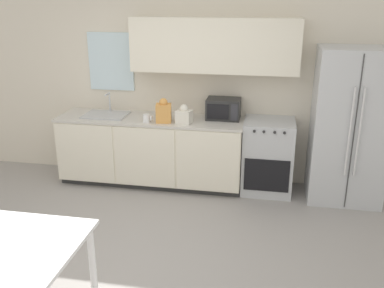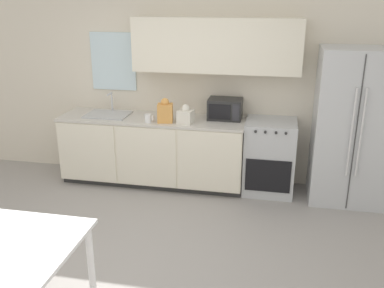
# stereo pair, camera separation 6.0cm
# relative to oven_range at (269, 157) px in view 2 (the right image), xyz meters

# --- Properties ---
(ground_plane) EXTENTS (12.00, 12.00, 0.00)m
(ground_plane) POSITION_rel_oven_range_xyz_m (-1.17, -1.89, -0.47)
(ground_plane) COLOR gray
(wall_back) EXTENTS (12.00, 0.38, 2.70)m
(wall_back) POSITION_rel_oven_range_xyz_m (-1.09, 0.29, 0.97)
(wall_back) COLOR beige
(wall_back) RESTS_ON ground_plane
(kitchen_counter) EXTENTS (2.42, 0.67, 0.90)m
(kitchen_counter) POSITION_rel_oven_range_xyz_m (-1.52, -0.03, -0.01)
(kitchen_counter) COLOR #333333
(kitchen_counter) RESTS_ON ground_plane
(oven_range) EXTENTS (0.62, 0.60, 0.94)m
(oven_range) POSITION_rel_oven_range_xyz_m (0.00, 0.00, 0.00)
(oven_range) COLOR #B7BABC
(oven_range) RESTS_ON ground_plane
(refrigerator) EXTENTS (0.85, 0.71, 1.85)m
(refrigerator) POSITION_rel_oven_range_xyz_m (0.93, -0.04, 0.46)
(refrigerator) COLOR silver
(refrigerator) RESTS_ON ground_plane
(kitchen_sink) EXTENTS (0.56, 0.42, 0.27)m
(kitchen_sink) POSITION_rel_oven_range_xyz_m (-2.13, -0.02, 0.45)
(kitchen_sink) COLOR #B7BABC
(kitchen_sink) RESTS_ON kitchen_counter
(microwave) EXTENTS (0.42, 0.32, 0.26)m
(microwave) POSITION_rel_oven_range_xyz_m (-0.59, 0.11, 0.57)
(microwave) COLOR #282828
(microwave) RESTS_ON kitchen_counter
(coffee_mug) EXTENTS (0.12, 0.08, 0.10)m
(coffee_mug) POSITION_rel_oven_range_xyz_m (-1.50, -0.24, 0.49)
(coffee_mug) COLOR white
(coffee_mug) RESTS_ON kitchen_counter
(grocery_bag_0) EXTENTS (0.21, 0.18, 0.24)m
(grocery_bag_0) POSITION_rel_oven_range_xyz_m (-1.04, -0.19, 0.54)
(grocery_bag_0) COLOR silver
(grocery_bag_0) RESTS_ON kitchen_counter
(grocery_bag_1) EXTENTS (0.21, 0.19, 0.30)m
(grocery_bag_1) POSITION_rel_oven_range_xyz_m (-1.30, -0.18, 0.57)
(grocery_bag_1) COLOR #DB994C
(grocery_bag_1) RESTS_ON kitchen_counter
(dining_table) EXTENTS (0.93, 0.95, 0.76)m
(dining_table) POSITION_rel_oven_range_xyz_m (-1.73, -2.88, 0.18)
(dining_table) COLOR white
(dining_table) RESTS_ON ground_plane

